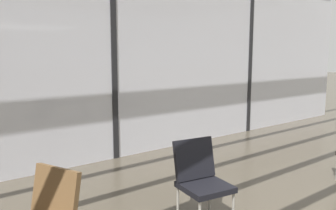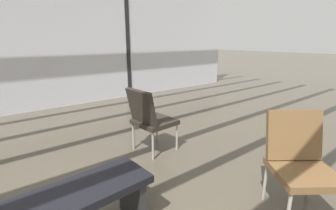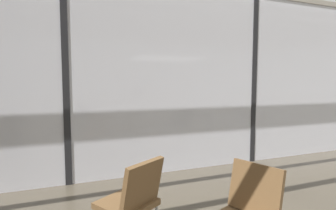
{
  "view_description": "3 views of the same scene",
  "coord_description": "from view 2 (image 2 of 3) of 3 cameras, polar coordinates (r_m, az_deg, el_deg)",
  "views": [
    {
      "loc": [
        -2.88,
        -0.0,
        1.79
      ],
      "look_at": [
        0.16,
        3.91,
        1.06
      ],
      "focal_mm": 37.39,
      "sensor_mm": 36.0,
      "label": 1
    },
    {
      "loc": [
        0.45,
        -0.38,
        1.46
      ],
      "look_at": [
        1.94,
        1.51,
        0.8
      ],
      "focal_mm": 25.5,
      "sensor_mm": 36.0,
      "label": 2
    },
    {
      "loc": [
        -3.47,
        0.89,
        1.58
      ],
      "look_at": [
        -1.87,
        5.07,
        1.21
      ],
      "focal_mm": 27.94,
      "sensor_mm": 36.0,
      "label": 3
    }
  ],
  "objects": [
    {
      "name": "window_mullion_2",
      "position": [
        6.36,
        -9.87,
        16.78
      ],
      "size": [
        0.1,
        0.12,
        3.29
      ],
      "primitive_type": "cube",
      "color": "black",
      "rests_on": "ground"
    },
    {
      "name": "lounge_chair_2",
      "position": [
        2.35,
        28.91,
        -10.96
      ],
      "size": [
        0.7,
        0.71,
        0.87
      ],
      "rotation": [
        0.0,
        0.0,
        5.64
      ],
      "color": "brown",
      "rests_on": "ground"
    },
    {
      "name": "lounge_chair_0",
      "position": [
        3.11,
        -4.47,
        -2.78
      ],
      "size": [
        0.56,
        0.52,
        0.87
      ],
      "rotation": [
        0.0,
        0.0,
        1.66
      ],
      "color": "#28231E",
      "rests_on": "ground"
    }
  ]
}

